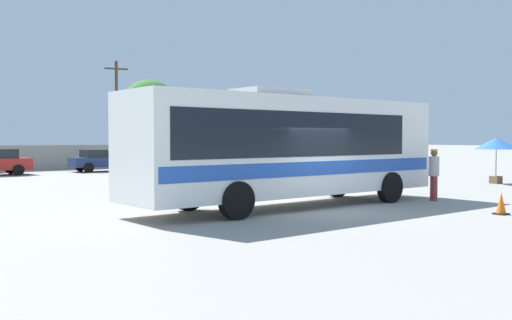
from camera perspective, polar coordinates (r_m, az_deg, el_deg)
name	(u,v)px	position (r m, az deg, el deg)	size (l,w,h in m)	color
ground_plane	(160,188)	(25.47, -9.56, -2.78)	(300.00, 300.00, 0.00)	gray
perimeter_wall	(35,158)	(41.55, -21.21, 0.20)	(80.00, 0.30, 1.72)	#9E998C
coach_bus_white_blue	(288,145)	(18.13, 3.18, 1.48)	(11.26, 2.83, 3.70)	white
attendant_by_bus_door	(434,171)	(20.92, 17.33, -1.09)	(0.47, 0.47, 1.81)	#99383D
vendor_umbrella_secondary_blue	(496,144)	(29.89, 22.85, 1.44)	(2.05, 2.05, 2.23)	gray
parked_car_third_dark_blue	(104,160)	(39.11, -14.96, 0.03)	(4.47, 2.19, 1.44)	navy
utility_pole_far	(117,111)	(45.97, -13.74, 4.73)	(1.77, 0.57, 8.19)	#4C3823
roadside_tree_midright	(150,102)	(49.43, -10.56, 5.72)	(4.35, 4.35, 7.13)	brown
traffic_cone_on_apron	(501,204)	(17.89, 23.26, -4.04)	(0.36, 0.36, 0.64)	black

